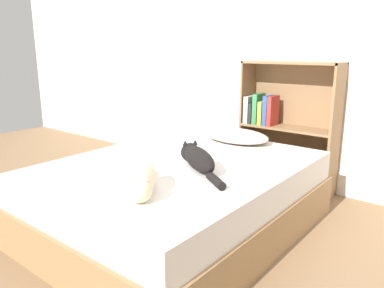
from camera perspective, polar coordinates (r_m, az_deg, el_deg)
ground_plane at (r=2.69m, az=-1.90°, el=-12.59°), size 8.00×8.00×0.00m
wall_back at (r=3.51m, az=12.65°, el=14.55°), size 8.00×0.06×2.50m
bed at (r=2.59m, az=-1.95°, el=-7.95°), size 1.45×1.86×0.48m
pillow at (r=3.07m, az=6.69°, el=1.27°), size 0.57×0.35×0.10m
cat_light at (r=1.97m, az=-7.52°, el=-5.57°), size 0.36×0.45×0.16m
cat_dark at (r=2.37m, az=0.88°, el=-2.18°), size 0.56×0.41×0.15m
bookshelf at (r=3.37m, az=14.05°, el=3.00°), size 0.83×0.26×1.11m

